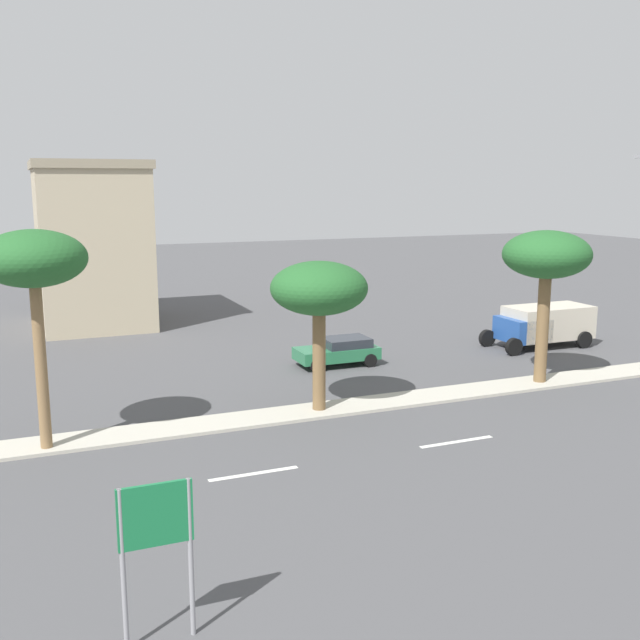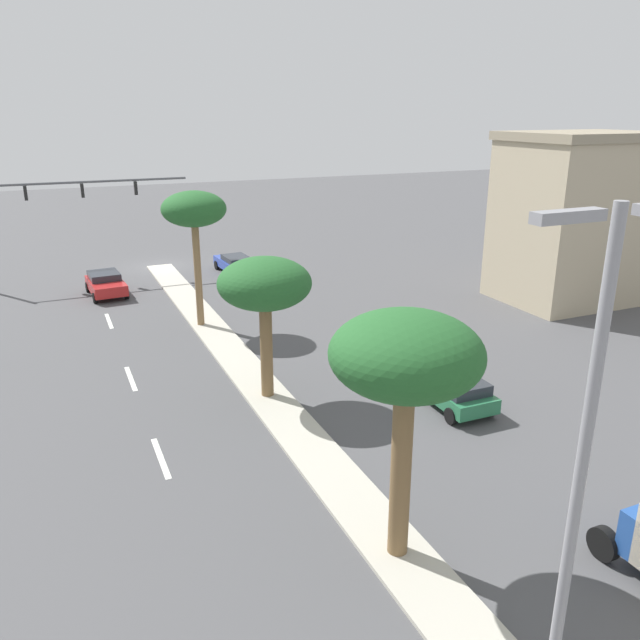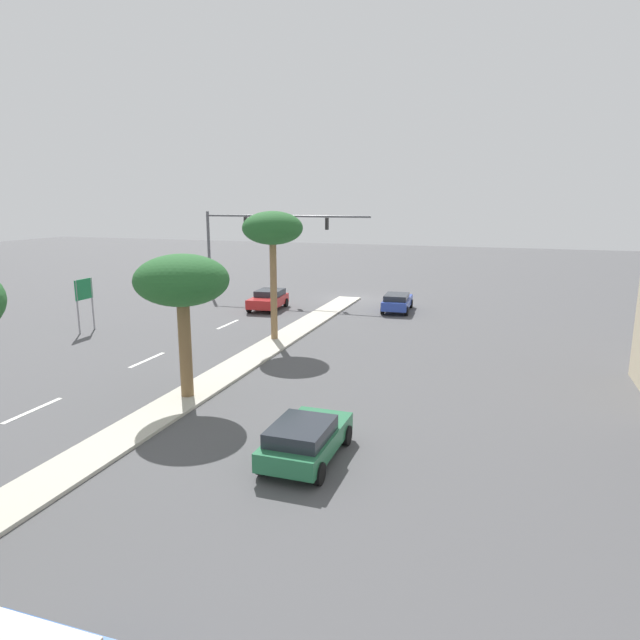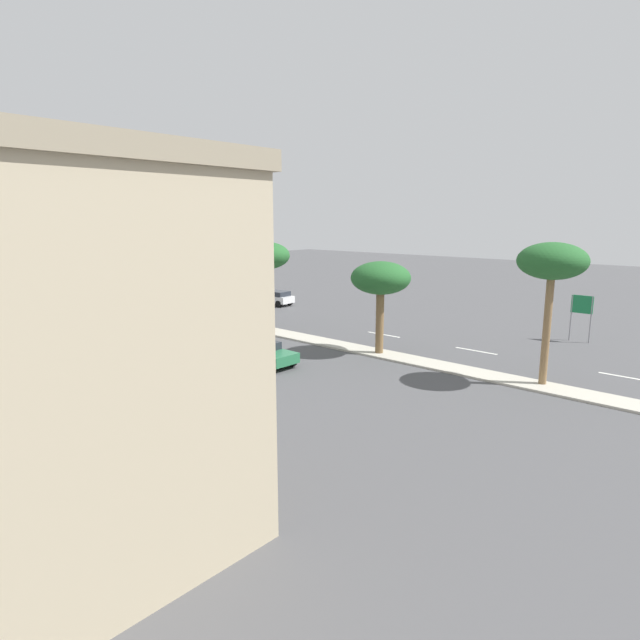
{
  "view_description": "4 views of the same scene",
  "coord_description": "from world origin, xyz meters",
  "px_view_note": "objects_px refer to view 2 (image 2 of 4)",
  "views": [
    {
      "loc": [
        24.78,
        14.28,
        8.63
      ],
      "look_at": [
        -2.16,
        25.48,
        3.14
      ],
      "focal_mm": 41.02,
      "sensor_mm": 36.0,
      "label": 1
    },
    {
      "loc": [
        7.4,
        46.76,
        11.11
      ],
      "look_at": [
        -3.32,
        22.29,
        2.18
      ],
      "focal_mm": 35.42,
      "sensor_mm": 36.0,
      "label": 2
    },
    {
      "loc": [
        -11.8,
        43.09,
        7.8
      ],
      "look_at": [
        -3.08,
        16.91,
        1.87
      ],
      "focal_mm": 31.39,
      "sensor_mm": 36.0,
      "label": 3
    },
    {
      "loc": [
        -26.18,
        6.18,
        8.35
      ],
      "look_at": [
        -2.99,
        26.83,
        2.32
      ],
      "focal_mm": 29.51,
      "sensor_mm": 36.0,
      "label": 4
    }
  ],
  "objects_px": {
    "sedan_green_rear": "(452,389)",
    "street_lamp_outboard": "(582,467)",
    "palm_tree_near": "(194,211)",
    "palm_tree_leading": "(265,286)",
    "sedan_blue_near": "(235,263)",
    "sedan_red_center": "(106,283)",
    "commercial_building": "(576,218)",
    "palm_tree_front": "(406,360)",
    "traffic_signal_gantry": "(29,217)"
  },
  "relations": [
    {
      "from": "sedan_green_rear",
      "to": "street_lamp_outboard",
      "type": "bearing_deg",
      "value": 61.68
    },
    {
      "from": "palm_tree_near",
      "to": "palm_tree_leading",
      "type": "distance_m",
      "value": 9.93
    },
    {
      "from": "sedan_green_rear",
      "to": "sedan_blue_near",
      "type": "bearing_deg",
      "value": -85.85
    },
    {
      "from": "sedan_green_rear",
      "to": "sedan_blue_near",
      "type": "relative_size",
      "value": 0.92
    },
    {
      "from": "sedan_blue_near",
      "to": "sedan_red_center",
      "type": "bearing_deg",
      "value": 13.9
    },
    {
      "from": "commercial_building",
      "to": "street_lamp_outboard",
      "type": "height_order",
      "value": "street_lamp_outboard"
    },
    {
      "from": "palm_tree_leading",
      "to": "sedan_blue_near",
      "type": "distance_m",
      "value": 21.29
    },
    {
      "from": "palm_tree_near",
      "to": "palm_tree_front",
      "type": "relative_size",
      "value": 1.08
    },
    {
      "from": "palm_tree_front",
      "to": "street_lamp_outboard",
      "type": "height_order",
      "value": "street_lamp_outboard"
    },
    {
      "from": "street_lamp_outboard",
      "to": "sedan_blue_near",
      "type": "height_order",
      "value": "street_lamp_outboard"
    },
    {
      "from": "street_lamp_outboard",
      "to": "sedan_green_rear",
      "type": "relative_size",
      "value": 2.5
    },
    {
      "from": "traffic_signal_gantry",
      "to": "palm_tree_leading",
      "type": "height_order",
      "value": "traffic_signal_gantry"
    },
    {
      "from": "palm_tree_front",
      "to": "sedan_blue_near",
      "type": "xyz_separation_m",
      "value": [
        -4.64,
        -30.81,
        -4.8
      ]
    },
    {
      "from": "palm_tree_leading",
      "to": "sedan_blue_near",
      "type": "relative_size",
      "value": 1.33
    },
    {
      "from": "sedan_red_center",
      "to": "palm_tree_leading",
      "type": "bearing_deg",
      "value": 103.61
    },
    {
      "from": "sedan_green_rear",
      "to": "traffic_signal_gantry",
      "type": "bearing_deg",
      "value": -61.05
    },
    {
      "from": "commercial_building",
      "to": "sedan_red_center",
      "type": "bearing_deg",
      "value": -25.07
    },
    {
      "from": "sedan_blue_near",
      "to": "palm_tree_front",
      "type": "bearing_deg",
      "value": 81.43
    },
    {
      "from": "palm_tree_front",
      "to": "sedan_red_center",
      "type": "bearing_deg",
      "value": -81.3
    },
    {
      "from": "palm_tree_near",
      "to": "sedan_green_rear",
      "type": "xyz_separation_m",
      "value": [
        -6.75,
        13.48,
        -5.47
      ]
    },
    {
      "from": "street_lamp_outboard",
      "to": "sedan_red_center",
      "type": "xyz_separation_m",
      "value": [
        4.09,
        -34.22,
        -5.13
      ]
    },
    {
      "from": "street_lamp_outboard",
      "to": "sedan_red_center",
      "type": "bearing_deg",
      "value": -83.19
    },
    {
      "from": "palm_tree_near",
      "to": "palm_tree_leading",
      "type": "bearing_deg",
      "value": 92.24
    },
    {
      "from": "commercial_building",
      "to": "sedan_green_rear",
      "type": "relative_size",
      "value": 2.52
    },
    {
      "from": "palm_tree_near",
      "to": "palm_tree_front",
      "type": "height_order",
      "value": "palm_tree_near"
    },
    {
      "from": "palm_tree_front",
      "to": "sedan_blue_near",
      "type": "relative_size",
      "value": 1.54
    },
    {
      "from": "sedan_red_center",
      "to": "sedan_blue_near",
      "type": "distance_m",
      "value": 9.29
    },
    {
      "from": "street_lamp_outboard",
      "to": "sedan_red_center",
      "type": "relative_size",
      "value": 2.43
    },
    {
      "from": "street_lamp_outboard",
      "to": "sedan_green_rear",
      "type": "bearing_deg",
      "value": -118.32
    },
    {
      "from": "sedan_red_center",
      "to": "palm_tree_near",
      "type": "bearing_deg",
      "value": 115.65
    },
    {
      "from": "traffic_signal_gantry",
      "to": "sedan_red_center",
      "type": "relative_size",
      "value": 3.46
    },
    {
      "from": "commercial_building",
      "to": "palm_tree_leading",
      "type": "relative_size",
      "value": 1.75
    },
    {
      "from": "palm_tree_near",
      "to": "sedan_green_rear",
      "type": "relative_size",
      "value": 1.81
    },
    {
      "from": "traffic_signal_gantry",
      "to": "palm_tree_leading",
      "type": "bearing_deg",
      "value": 109.96
    },
    {
      "from": "palm_tree_leading",
      "to": "palm_tree_near",
      "type": "bearing_deg",
      "value": -87.76
    },
    {
      "from": "palm_tree_leading",
      "to": "palm_tree_front",
      "type": "xyz_separation_m",
      "value": [
        0.03,
        10.41,
        0.82
      ]
    },
    {
      "from": "palm_tree_front",
      "to": "traffic_signal_gantry",
      "type": "bearing_deg",
      "value": -76.05
    },
    {
      "from": "palm_tree_near",
      "to": "street_lamp_outboard",
      "type": "distance_m",
      "value": 25.87
    },
    {
      "from": "street_lamp_outboard",
      "to": "sedan_green_rear",
      "type": "xyz_separation_m",
      "value": [
        -6.67,
        -12.39,
        -5.16
      ]
    },
    {
      "from": "commercial_building",
      "to": "palm_tree_front",
      "type": "relative_size",
      "value": 1.51
    },
    {
      "from": "palm_tree_near",
      "to": "palm_tree_front",
      "type": "distance_m",
      "value": 20.24
    },
    {
      "from": "sedan_red_center",
      "to": "sedan_green_rear",
      "type": "xyz_separation_m",
      "value": [
        -10.76,
        21.84,
        -0.03
      ]
    },
    {
      "from": "commercial_building",
      "to": "sedan_red_center",
      "type": "xyz_separation_m",
      "value": [
        26.02,
        -12.17,
        -4.23
      ]
    },
    {
      "from": "palm_tree_near",
      "to": "sedan_red_center",
      "type": "height_order",
      "value": "palm_tree_near"
    },
    {
      "from": "traffic_signal_gantry",
      "to": "commercial_building",
      "type": "xyz_separation_m",
      "value": [
        -29.91,
        16.81,
        0.47
      ]
    },
    {
      "from": "palm_tree_leading",
      "to": "commercial_building",
      "type": "bearing_deg",
      "value": -164.5
    },
    {
      "from": "palm_tree_front",
      "to": "sedan_red_center",
      "type": "relative_size",
      "value": 1.62
    },
    {
      "from": "palm_tree_leading",
      "to": "sedan_green_rear",
      "type": "relative_size",
      "value": 1.44
    },
    {
      "from": "sedan_blue_near",
      "to": "traffic_signal_gantry",
      "type": "bearing_deg",
      "value": -10.56
    },
    {
      "from": "traffic_signal_gantry",
      "to": "sedan_blue_near",
      "type": "bearing_deg",
      "value": 169.44
    }
  ]
}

